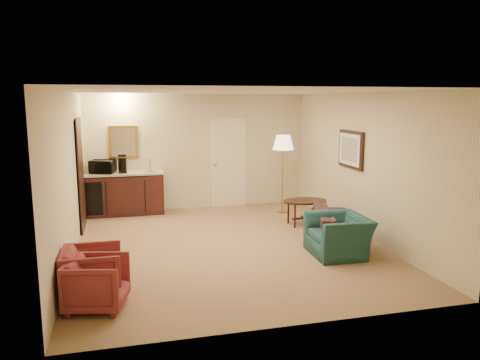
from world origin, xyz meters
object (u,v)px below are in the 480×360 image
at_px(microwave, 103,165).
at_px(coffee_maker, 122,165).
at_px(teal_armchair, 339,229).
at_px(wetbar_cabinet, 126,193).
at_px(coffee_table, 305,212).
at_px(sofa, 338,220).
at_px(rose_chair_near, 92,270).
at_px(floor_lamp, 283,174).
at_px(waste_bin, 157,206).
at_px(rose_chair_far, 97,281).

bearing_deg(microwave, coffee_maker, 9.86).
distance_m(teal_armchair, microwave, 5.25).
bearing_deg(wetbar_cabinet, microwave, 178.83).
bearing_deg(coffee_table, sofa, -82.64).
bearing_deg(teal_armchair, coffee_table, 176.81).
xyz_separation_m(rose_chair_near, floor_lamp, (3.81, 3.71, 0.50)).
bearing_deg(waste_bin, rose_chair_near, -104.31).
relative_size(wetbar_cabinet, microwave, 3.24).
distance_m(sofa, microwave, 5.06).
xyz_separation_m(rose_chair_far, coffee_table, (3.84, 2.96, -0.09)).
bearing_deg(rose_chair_far, wetbar_cabinet, 7.92).
bearing_deg(waste_bin, coffee_table, -31.28).
height_order(rose_chair_near, floor_lamp, floor_lamp).
relative_size(sofa, microwave, 3.76).
height_order(wetbar_cabinet, rose_chair_far, wetbar_cabinet).
distance_m(wetbar_cabinet, floor_lamp, 3.45).
height_order(rose_chair_far, coffee_maker, coffee_maker).
bearing_deg(floor_lamp, rose_chair_near, -135.71).
bearing_deg(teal_armchair, rose_chair_near, -75.83).
height_order(rose_chair_near, coffee_table, rose_chair_near).
xyz_separation_m(wetbar_cabinet, microwave, (-0.45, 0.01, 0.63)).
distance_m(floor_lamp, microwave, 3.88).
bearing_deg(coffee_table, rose_chair_near, -145.94).
xyz_separation_m(microwave, coffee_maker, (0.41, -0.07, -0.01)).
bearing_deg(teal_armchair, wetbar_cabinet, -135.67).
xyz_separation_m(wetbar_cabinet, teal_armchair, (3.28, -3.62, -0.03)).
relative_size(coffee_table, microwave, 1.73).
height_order(rose_chair_near, waste_bin, rose_chair_near).
relative_size(rose_chair_near, coffee_table, 0.83).
bearing_deg(floor_lamp, sofa, -83.61).
bearing_deg(rose_chair_far, coffee_maker, 8.38).
xyz_separation_m(teal_armchair, waste_bin, (-2.63, 3.55, -0.26)).
height_order(rose_chair_far, floor_lamp, floor_lamp).
bearing_deg(coffee_maker, rose_chair_far, -80.49).
bearing_deg(rose_chair_near, sofa, -69.81).
xyz_separation_m(floor_lamp, coffee_maker, (-3.39, 0.64, 0.22)).
xyz_separation_m(wetbar_cabinet, coffee_table, (3.45, -1.77, -0.21)).
bearing_deg(floor_lamp, coffee_maker, 169.30).
distance_m(rose_chair_far, coffee_maker, 4.74).
xyz_separation_m(wetbar_cabinet, coffee_maker, (-0.04, -0.06, 0.62)).
distance_m(sofa, waste_bin, 4.12).
bearing_deg(teal_armchair, microwave, -132.03).
bearing_deg(sofa, rose_chair_near, 127.48).
xyz_separation_m(wetbar_cabinet, waste_bin, (0.65, -0.07, -0.29)).
distance_m(teal_armchair, coffee_table, 1.87).
xyz_separation_m(waste_bin, coffee_maker, (-0.69, 0.01, 0.92)).
bearing_deg(teal_armchair, sofa, 156.96).
relative_size(sofa, floor_lamp, 1.10).
relative_size(sofa, waste_bin, 5.71).
bearing_deg(sofa, microwave, 71.46).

